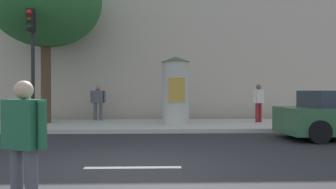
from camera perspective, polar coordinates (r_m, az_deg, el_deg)
ground_plane at (r=6.47m, az=-5.92°, el=-12.12°), size 80.00×80.00×0.00m
sidewalk_curb at (r=13.37m, az=-3.86°, el=-5.18°), size 36.00×4.00×0.15m
lane_markings at (r=6.47m, az=-5.92°, el=-12.08°), size 25.80×0.16×0.01m
building_backdrop at (r=18.53m, az=-3.36°, el=9.62°), size 36.00×5.00×8.65m
traffic_light at (r=12.35m, az=-21.92°, el=7.26°), size 0.24×0.45×4.01m
poster_column at (r=13.11m, az=1.30°, el=0.80°), size 1.13×1.13×2.60m
street_tree at (r=14.86m, az=-19.85°, el=14.69°), size 4.44×4.44×6.81m
pedestrian_tallest at (r=4.17m, az=-23.03°, el=-6.66°), size 0.57×0.43×1.54m
pedestrian_in_red_top at (r=15.04m, az=-11.67°, el=-0.92°), size 0.67×0.30×1.49m
pedestrian_with_bag at (r=14.28m, az=14.95°, el=-0.91°), size 0.50×0.48×1.54m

